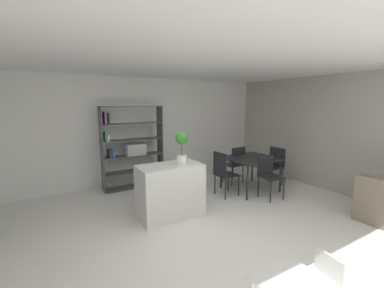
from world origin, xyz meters
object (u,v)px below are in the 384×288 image
object	(u,v)px
child_chair_right	(321,280)
dining_chair_window_side	(274,163)
kitchen_island	(170,191)
dining_chair_island_side	(223,171)
potted_plant_on_island	(182,145)
open_bookshelf	(131,147)
dining_chair_far	(236,162)
dining_table	(251,161)
dining_chair_near	(269,173)

from	to	relation	value
child_chair_right	dining_chair_window_side	bearing A→B (deg)	146.78
kitchen_island	dining_chair_island_side	distance (m)	1.41
potted_plant_on_island	dining_chair_island_side	world-z (taller)	potted_plant_on_island
open_bookshelf	dining_chair_far	xyz separation A→B (m)	(2.28, -1.02, -0.42)
dining_chair_island_side	dining_chair_far	size ratio (longest dim) A/B	1.04
child_chair_right	dining_table	distance (m)	3.40
potted_plant_on_island	dining_chair_near	bearing A→B (deg)	-7.43
kitchen_island	dining_chair_near	bearing A→B (deg)	-6.56
kitchen_island	dining_chair_window_side	world-z (taller)	kitchen_island
dining_chair_far	dining_chair_near	distance (m)	1.05
dining_chair_island_side	dining_chair_window_side	distance (m)	1.54
dining_table	dining_chair_window_side	distance (m)	0.78
open_bookshelf	child_chair_right	xyz separation A→B (m)	(0.46, -4.40, -0.65)
potted_plant_on_island	dining_chair_island_side	bearing A→B (deg)	13.60
kitchen_island	dining_chair_window_side	bearing A→B (deg)	5.51
child_chair_right	dining_chair_island_side	xyz separation A→B (m)	(1.04, 2.85, 0.23)
potted_plant_on_island	dining_chair_near	xyz separation A→B (m)	(1.92, -0.25, -0.72)
dining_chair_far	child_chair_right	bearing A→B (deg)	58.01
potted_plant_on_island	dining_chair_far	size ratio (longest dim) A/B	0.59
dining_table	dining_chair_far	bearing A→B (deg)	89.35
potted_plant_on_island	dining_chair_near	distance (m)	2.07
kitchen_island	dining_chair_island_side	world-z (taller)	dining_chair_island_side
dining_table	potted_plant_on_island	bearing A→B (deg)	-171.73
potted_plant_on_island	dining_chair_island_side	distance (m)	1.36
dining_chair_far	dining_table	bearing A→B (deg)	85.74
potted_plant_on_island	dining_chair_window_side	world-z (taller)	potted_plant_on_island
open_bookshelf	dining_chair_window_side	distance (m)	3.45
open_bookshelf	dining_chair_near	world-z (taller)	open_bookshelf
dining_chair_island_side	dining_chair_window_side	size ratio (longest dim) A/B	1.06
open_bookshelf	dining_table	world-z (taller)	open_bookshelf
potted_plant_on_island	open_bookshelf	world-z (taller)	open_bookshelf
kitchen_island	dining_chair_far	xyz separation A→B (m)	(2.15, 0.81, 0.09)
kitchen_island	child_chair_right	xyz separation A→B (m)	(0.33, -2.57, -0.13)
open_bookshelf	child_chair_right	bearing A→B (deg)	-84.00
potted_plant_on_island	dining_table	bearing A→B (deg)	8.27
open_bookshelf	dining_chair_far	bearing A→B (deg)	-24.14
open_bookshelf	dining_chair_window_side	bearing A→B (deg)	-26.92
open_bookshelf	dining_table	bearing A→B (deg)	-34.19
dining_chair_island_side	dining_table	bearing A→B (deg)	-91.13
open_bookshelf	dining_chair_island_side	distance (m)	2.20
kitchen_island	potted_plant_on_island	size ratio (longest dim) A/B	2.01
kitchen_island	dining_table	size ratio (longest dim) A/B	1.00
open_bookshelf	dining_chair_near	bearing A→B (deg)	-42.26
kitchen_island	potted_plant_on_island	distance (m)	0.82
child_chair_right	dining_chair_near	world-z (taller)	dining_chair_near
dining_chair_far	dining_chair_window_side	size ratio (longest dim) A/B	1.02
child_chair_right	dining_chair_island_side	size ratio (longest dim) A/B	0.58
dining_chair_window_side	dining_chair_near	bearing A→B (deg)	-55.36
dining_chair_far	dining_chair_window_side	bearing A→B (deg)	141.97
dining_chair_far	dining_chair_near	world-z (taller)	dining_chair_far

